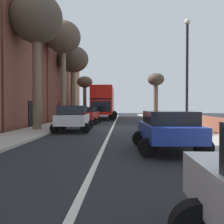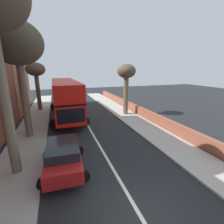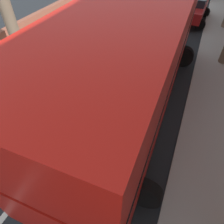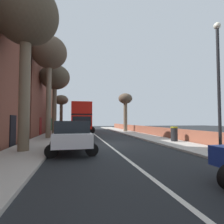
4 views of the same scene
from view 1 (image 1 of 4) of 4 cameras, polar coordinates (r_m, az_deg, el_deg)
The scene contains 17 objects.
ground_plane at distance 20.62m, azimuth 0.09°, elevation -3.41°, with size 84.00×84.00×0.00m, color black.
road_centre_line at distance 20.62m, azimuth 0.09°, elevation -3.40°, with size 0.16×54.00×0.01m, color silver.
sidewalk_left at distance 21.37m, azimuth -13.17°, elevation -3.11°, with size 2.60×60.00×0.12m, color #B2ADA3.
sidewalk_right at distance 21.00m, azimuth 13.60°, elevation -3.19°, with size 2.60×60.00×0.12m, color #B2ADA3.
terraced_houses_left at distance 22.87m, azimuth -21.99°, elevation 9.14°, with size 4.07×47.62×10.85m.
boundary_wall_right at distance 21.33m, azimuth 17.69°, elevation -1.95°, with size 0.36×54.00×1.01m, color brown.
double_decker_bus at distance 34.52m, azimuth -1.84°, elevation 2.42°, with size 3.68×10.71×4.06m.
parked_car_white_left_0 at distance 17.67m, azimuth -8.43°, elevation -1.07°, with size 2.64×4.16×1.72m.
parked_car_blue_right_2 at distance 10.10m, azimuth 12.08°, elevation -3.40°, with size 2.61×4.06×1.51m.
parked_car_red_left_3 at distance 24.67m, azimuth -5.38°, elevation -0.48°, with size 2.50×4.27×1.61m.
street_tree_left_0 at distance 19.53m, azimuth -16.04°, elevation 18.40°, with size 3.52×3.52×9.26m.
street_tree_left_2 at distance 26.38m, azimuth -10.49°, elevation 15.22°, with size 3.29×3.29×9.67m.
street_tree_right_3 at distance 33.66m, azimuth 9.47°, elevation 6.23°, with size 2.08×2.08×5.71m.
street_tree_left_4 at distance 39.31m, azimuth -5.92°, elevation 6.00°, with size 2.30×2.30×5.95m.
street_tree_left_6 at distance 30.78m, azimuth -8.49°, elevation 10.97°, with size 3.57×3.57×8.40m.
lamppost_right at distance 15.08m, azimuth 15.94°, elevation 9.29°, with size 0.32×0.32×6.31m.
litter_bin_right at distance 20.74m, azimuth 14.86°, elevation -1.50°, with size 0.55×0.55×1.14m.
Camera 1 is at (0.79, -20.53, 1.71)m, focal length 42.25 mm.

